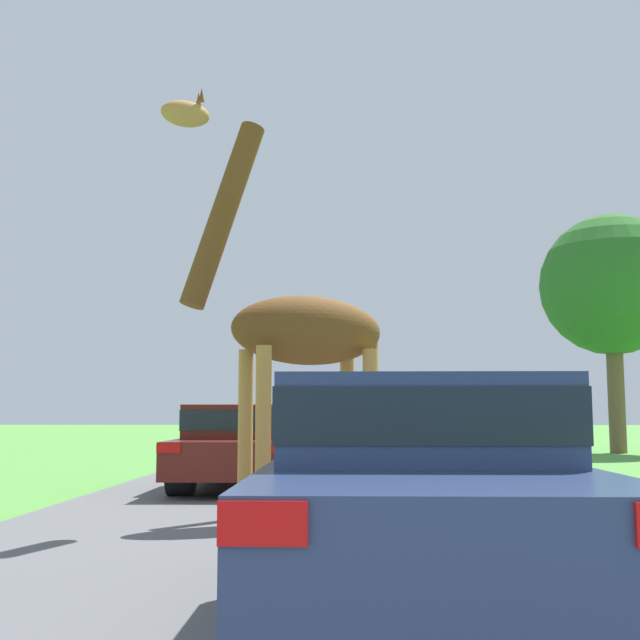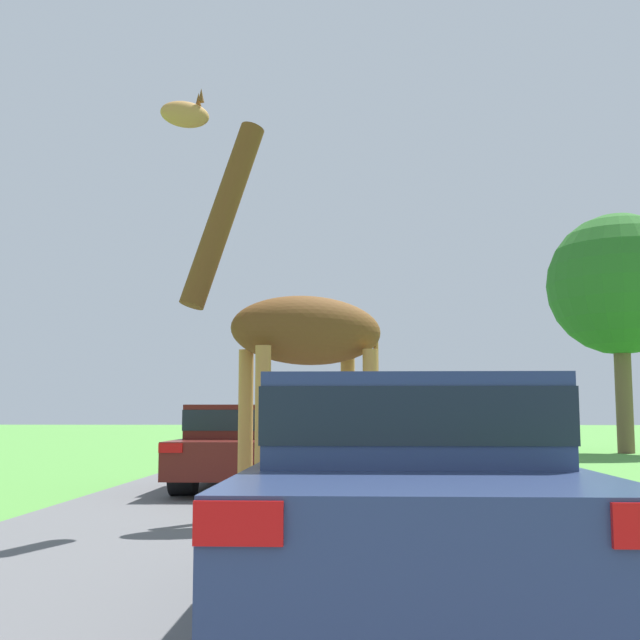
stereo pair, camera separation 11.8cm
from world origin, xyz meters
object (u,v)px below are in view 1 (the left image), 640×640
at_px(car_queue_left, 406,429).
at_px(tree_left_edge, 612,286).
at_px(giraffe_near_road, 296,330).
at_px(car_far_ahead, 242,444).
at_px(car_lead_maroon, 415,487).
at_px(car_queue_right, 293,430).

relative_size(car_queue_left, tree_left_edge, 0.56).
height_order(giraffe_near_road, car_far_ahead, giraffe_near_road).
relative_size(car_lead_maroon, tree_left_edge, 0.59).
bearing_deg(giraffe_near_road, car_lead_maroon, 168.00).
bearing_deg(car_far_ahead, car_queue_left, 73.84).
height_order(car_queue_left, car_far_ahead, car_far_ahead).
distance_m(car_queue_left, car_far_ahead, 12.91).
height_order(giraffe_near_road, car_lead_maroon, giraffe_near_road).
xyz_separation_m(giraffe_near_road, car_queue_left, (2.49, 16.18, -1.46)).
bearing_deg(car_far_ahead, giraffe_near_road, -73.77).
distance_m(giraffe_near_road, car_queue_right, 11.35).
bearing_deg(car_queue_right, car_far_ahead, -92.65).
relative_size(giraffe_near_road, car_queue_right, 1.05).
distance_m(giraffe_near_road, car_queue_left, 16.43).
height_order(car_queue_right, car_queue_left, car_queue_right).
xyz_separation_m(car_queue_left, tree_left_edge, (6.26, -0.92, 4.36)).
bearing_deg(tree_left_edge, car_queue_left, 171.62).
relative_size(giraffe_near_road, tree_left_edge, 0.67).
bearing_deg(car_lead_maroon, car_queue_left, 85.82).
distance_m(car_queue_left, tree_left_edge, 7.69).
bearing_deg(car_far_ahead, tree_left_edge, 49.34).
bearing_deg(giraffe_near_road, car_queue_left, -33.66).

